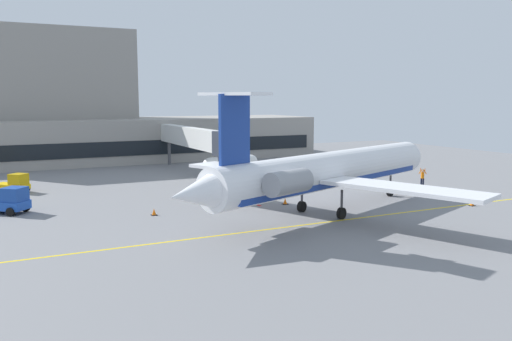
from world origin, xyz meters
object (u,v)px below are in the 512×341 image
Objects in this scene: pushback_tractor at (7,201)px; fuel_tank at (231,163)px; belt_loader at (14,184)px; marshaller at (422,177)px; regional_jet at (327,171)px.

fuel_tank is at bearing 26.93° from pushback_tractor.
fuel_tank is (24.81, 2.54, 0.38)m from belt_loader.
fuel_tank is (25.79, 13.10, 0.26)m from pushback_tractor.
marshaller reaches higher than belt_loader.
pushback_tractor is at bearing 172.32° from marshaller.
pushback_tractor is at bearing -153.07° from fuel_tank.
fuel_tank is at bearing 5.84° from belt_loader.
fuel_tank reaches higher than belt_loader.
regional_jet is at bearing -96.16° from fuel_tank.
pushback_tractor is 1.16× the size of belt_loader.
pushback_tractor reaches higher than marshaller.
regional_jet reaches higher than belt_loader.
marshaller is at bearing -52.90° from fuel_tank.
regional_jet is at bearing -27.31° from pushback_tractor.
belt_loader is (0.98, 10.56, -0.12)m from pushback_tractor.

